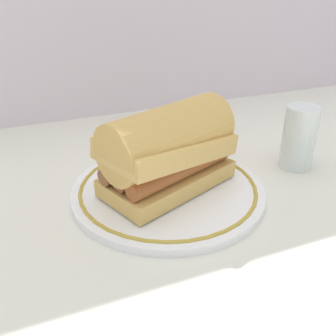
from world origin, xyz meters
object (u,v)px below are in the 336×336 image
sausage_sandwich (168,149)px  drinking_glass (298,142)px  plate (168,189)px  butter_knife (211,132)px

sausage_sandwich → drinking_glass: 0.24m
plate → butter_knife: plate is taller
plate → drinking_glass: bearing=0.4°
sausage_sandwich → butter_knife: 0.26m
sausage_sandwich → drinking_glass: (0.24, 0.00, -0.03)m
drinking_glass → butter_knife: 0.20m
drinking_glass → butter_knife: size_ratio=0.73×
plate → drinking_glass: 0.25m
plate → butter_knife: (0.17, 0.19, -0.00)m
sausage_sandwich → butter_knife: size_ratio=1.48×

